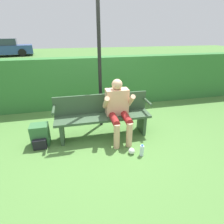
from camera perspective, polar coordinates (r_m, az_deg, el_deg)
The scene contains 9 objects.
ground_plane at distance 3.61m, azimuth -2.69°, elevation -7.68°, with size 40.00×40.00×0.00m, color #4C7A38.
hedge_back at distance 4.88m, azimuth -6.38°, elevation 9.66°, with size 12.00×0.38×1.33m.
park_bench at distance 3.44m, azimuth -3.02°, elevation -0.87°, with size 1.85×0.41×0.83m.
person_seated at distance 3.30m, azimuth 2.06°, elevation 1.53°, with size 0.56×0.65×1.15m.
backpack at distance 3.51m, azimuth -22.39°, elevation -7.12°, with size 0.31×0.33×0.41m.
water_bottle at distance 3.08m, azimuth 9.73°, elevation -12.25°, with size 0.07×0.07×0.21m.
signpost at distance 3.53m, azimuth -4.16°, elevation 18.83°, with size 0.43×0.09×2.78m.
parked_car at distance 17.60m, azimuth -31.90°, elevation 17.34°, with size 4.60×2.45×1.36m.
litter_crumple at distance 3.12m, azimuth 6.39°, elevation -12.56°, with size 0.11×0.11×0.11m.
Camera 1 is at (-0.49, -2.99, 1.96)m, focal length 28.00 mm.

